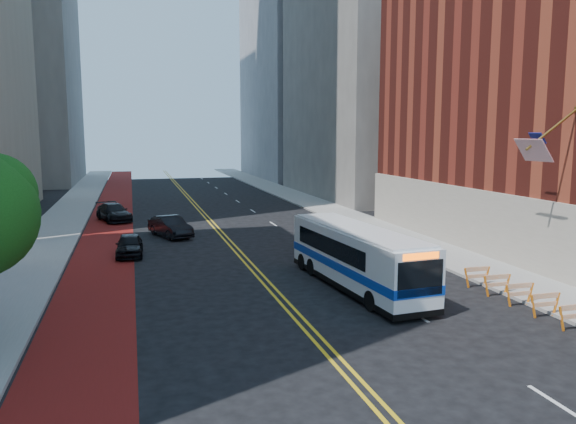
% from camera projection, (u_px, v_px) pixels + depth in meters
% --- Properties ---
extents(ground, '(160.00, 160.00, 0.00)m').
position_uv_depth(ground, '(366.00, 392.00, 16.09)').
color(ground, black).
rests_on(ground, ground).
extents(sidewalk_left, '(4.00, 140.00, 0.15)m').
position_uv_depth(sidewalk_left, '(53.00, 233.00, 41.50)').
color(sidewalk_left, gray).
rests_on(sidewalk_left, ground).
extents(sidewalk_right, '(4.00, 140.00, 0.15)m').
position_uv_depth(sidewalk_right, '(355.00, 219.00, 47.89)').
color(sidewalk_right, gray).
rests_on(sidewalk_right, ground).
extents(bus_lane_paint, '(3.60, 140.00, 0.01)m').
position_uv_depth(bus_lane_paint, '(109.00, 231.00, 42.55)').
color(bus_lane_paint, maroon).
rests_on(bus_lane_paint, ground).
extents(center_line_inner, '(0.14, 140.00, 0.01)m').
position_uv_depth(center_line_inner, '(213.00, 227.00, 44.66)').
color(center_line_inner, gold).
rests_on(center_line_inner, ground).
extents(center_line_outer, '(0.14, 140.00, 0.01)m').
position_uv_depth(center_line_outer, '(217.00, 226.00, 44.75)').
color(center_line_outer, gold).
rests_on(center_line_outer, ground).
extents(lane_dashes, '(0.14, 98.20, 0.01)m').
position_uv_depth(lane_dashes, '(253.00, 211.00, 53.61)').
color(lane_dashes, silver).
rests_on(lane_dashes, ground).
extents(midrise_right_near, '(18.00, 26.00, 40.00)m').
position_uv_depth(midrise_right_near, '(387.00, 24.00, 65.21)').
color(midrise_right_near, slate).
rests_on(midrise_right_near, ground).
extents(midrise_right_far, '(20.00, 28.00, 55.00)m').
position_uv_depth(midrise_right_far, '(314.00, 11.00, 93.05)').
color(midrise_right_far, gray).
rests_on(midrise_right_far, ground).
extents(construction_barriers, '(1.42, 10.91, 1.00)m').
position_uv_depth(construction_barriers, '(559.00, 307.00, 21.82)').
color(construction_barriers, orange).
rests_on(construction_barriers, ground).
extents(transit_bus, '(3.22, 10.86, 2.94)m').
position_uv_depth(transit_bus, '(356.00, 256.00, 26.86)').
color(transit_bus, white).
rests_on(transit_bus, ground).
extents(car_a, '(1.68, 3.92, 1.32)m').
position_uv_depth(car_a, '(129.00, 245.00, 33.98)').
color(car_a, black).
rests_on(car_a, ground).
extents(car_b, '(3.09, 4.79, 1.49)m').
position_uv_depth(car_b, '(170.00, 227.00, 40.19)').
color(car_b, black).
rests_on(car_b, ground).
extents(car_c, '(3.45, 5.43, 1.47)m').
position_uv_depth(car_c, '(114.00, 212.00, 47.49)').
color(car_c, black).
rests_on(car_c, ground).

